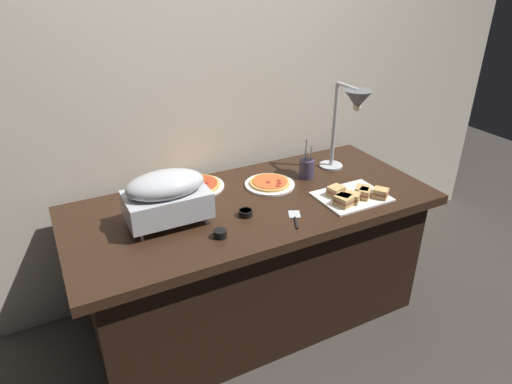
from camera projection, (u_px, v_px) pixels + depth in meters
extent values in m
plane|color=#38332D|center=(254.00, 313.00, 2.66)|extent=(8.00, 8.00, 0.00)
cube|color=beige|center=(213.00, 95.00, 2.51)|extent=(4.40, 0.04, 2.40)
cube|color=black|center=(253.00, 205.00, 2.33)|extent=(1.90, 0.84, 0.05)
cube|color=black|center=(254.00, 265.00, 2.50)|extent=(1.75, 0.74, 0.71)
cylinder|color=#B7BABF|center=(142.00, 237.00, 1.98)|extent=(0.01, 0.01, 0.04)
cylinder|color=#B7BABF|center=(206.00, 221.00, 2.10)|extent=(0.01, 0.01, 0.04)
cylinder|color=#B7BABF|center=(132.00, 218.00, 2.13)|extent=(0.01, 0.01, 0.04)
cylinder|color=#B7BABF|center=(193.00, 204.00, 2.25)|extent=(0.01, 0.01, 0.04)
cube|color=#B7BABF|center=(167.00, 204.00, 2.08)|extent=(0.38, 0.23, 0.12)
ellipsoid|color=#B7BABF|center=(165.00, 185.00, 2.03)|extent=(0.36, 0.22, 0.12)
cylinder|color=#B7BABF|center=(331.00, 165.00, 2.71)|extent=(0.14, 0.14, 0.01)
cylinder|color=#B7BABF|center=(334.00, 126.00, 2.59)|extent=(0.02, 0.02, 0.49)
cylinder|color=#B7BABF|center=(348.00, 87.00, 2.41)|extent=(0.02, 0.18, 0.02)
cone|color=#595B60|center=(357.00, 100.00, 2.36)|extent=(0.15, 0.15, 0.10)
sphere|color=#F9EAB2|center=(356.00, 107.00, 2.38)|extent=(0.04, 0.04, 0.04)
cylinder|color=white|center=(198.00, 186.00, 2.46)|extent=(0.29, 0.29, 0.01)
cylinder|color=gold|center=(198.00, 184.00, 2.45)|extent=(0.24, 0.24, 0.01)
cylinder|color=#AD3D1E|center=(198.00, 183.00, 2.45)|extent=(0.21, 0.21, 0.00)
cylinder|color=maroon|center=(199.00, 185.00, 2.42)|extent=(0.02, 0.02, 0.00)
cylinder|color=maroon|center=(199.00, 176.00, 2.53)|extent=(0.02, 0.02, 0.00)
cylinder|color=maroon|center=(201.00, 184.00, 2.43)|extent=(0.02, 0.02, 0.00)
cylinder|color=maroon|center=(186.00, 180.00, 2.47)|extent=(0.02, 0.02, 0.00)
cylinder|color=maroon|center=(207.00, 183.00, 2.44)|extent=(0.02, 0.02, 0.00)
cylinder|color=white|center=(270.00, 185.00, 2.48)|extent=(0.28, 0.28, 0.01)
cylinder|color=#DBA856|center=(270.00, 183.00, 2.47)|extent=(0.22, 0.22, 0.01)
cylinder|color=#C65628|center=(270.00, 181.00, 2.47)|extent=(0.20, 0.20, 0.00)
cylinder|color=maroon|center=(279.00, 183.00, 2.44)|extent=(0.02, 0.02, 0.00)
cylinder|color=maroon|center=(268.00, 182.00, 2.45)|extent=(0.02, 0.02, 0.00)
cylinder|color=maroon|center=(279.00, 181.00, 2.47)|extent=(0.02, 0.02, 0.00)
cylinder|color=maroon|center=(278.00, 186.00, 2.41)|extent=(0.02, 0.02, 0.00)
cube|color=white|center=(352.00, 197.00, 2.35)|extent=(0.36, 0.28, 0.01)
cube|color=tan|center=(336.00, 194.00, 2.35)|extent=(0.09, 0.08, 0.02)
cube|color=brown|center=(336.00, 191.00, 2.34)|extent=(0.09, 0.08, 0.01)
cube|color=tan|center=(336.00, 188.00, 2.33)|extent=(0.09, 0.08, 0.02)
cube|color=tan|center=(362.00, 194.00, 2.35)|extent=(0.10, 0.10, 0.02)
cube|color=brown|center=(362.00, 191.00, 2.34)|extent=(0.10, 0.10, 0.01)
cube|color=tan|center=(362.00, 188.00, 2.33)|extent=(0.10, 0.10, 0.02)
cube|color=tan|center=(364.00, 196.00, 2.32)|extent=(0.08, 0.08, 0.02)
cube|color=brown|center=(365.00, 194.00, 2.31)|extent=(0.08, 0.08, 0.01)
cube|color=tan|center=(365.00, 191.00, 2.31)|extent=(0.08, 0.08, 0.02)
cube|color=tan|center=(343.00, 204.00, 2.25)|extent=(0.09, 0.10, 0.02)
cube|color=brown|center=(343.00, 201.00, 2.25)|extent=(0.09, 0.10, 0.01)
cube|color=tan|center=(344.00, 198.00, 2.24)|extent=(0.09, 0.10, 0.02)
cube|color=tan|center=(343.00, 202.00, 2.27)|extent=(0.08, 0.09, 0.02)
cube|color=brown|center=(343.00, 199.00, 2.26)|extent=(0.08, 0.09, 0.01)
cube|color=tan|center=(344.00, 196.00, 2.26)|extent=(0.08, 0.09, 0.02)
cube|color=tan|center=(380.00, 196.00, 2.33)|extent=(0.09, 0.09, 0.02)
cube|color=brown|center=(381.00, 193.00, 2.32)|extent=(0.09, 0.09, 0.01)
cube|color=tan|center=(381.00, 190.00, 2.31)|extent=(0.09, 0.09, 0.02)
cube|color=tan|center=(351.00, 200.00, 2.29)|extent=(0.10, 0.10, 0.02)
cube|color=brown|center=(352.00, 197.00, 2.28)|extent=(0.10, 0.10, 0.01)
cube|color=tan|center=(352.00, 195.00, 2.27)|extent=(0.10, 0.10, 0.02)
cylinder|color=black|center=(246.00, 213.00, 2.18)|extent=(0.07, 0.07, 0.03)
cylinder|color=#562D14|center=(246.00, 211.00, 2.17)|extent=(0.06, 0.06, 0.01)
cylinder|color=black|center=(220.00, 234.00, 2.01)|extent=(0.06, 0.06, 0.04)
cylinder|color=maroon|center=(220.00, 231.00, 2.00)|extent=(0.05, 0.05, 0.01)
cylinder|color=#383347|center=(307.00, 169.00, 2.55)|extent=(0.08, 0.08, 0.11)
cylinder|color=#B7BABF|center=(310.00, 159.00, 2.51)|extent=(0.02, 0.03, 0.17)
cylinder|color=#B7BABF|center=(306.00, 156.00, 2.53)|extent=(0.02, 0.02, 0.19)
cylinder|color=#B7BABF|center=(304.00, 158.00, 2.52)|extent=(0.04, 0.02, 0.17)
cube|color=#B7BABF|center=(294.00, 214.00, 2.19)|extent=(0.08, 0.09, 0.00)
cylinder|color=black|center=(296.00, 223.00, 2.12)|extent=(0.05, 0.10, 0.01)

